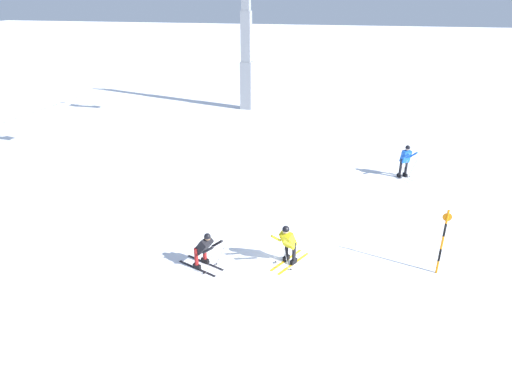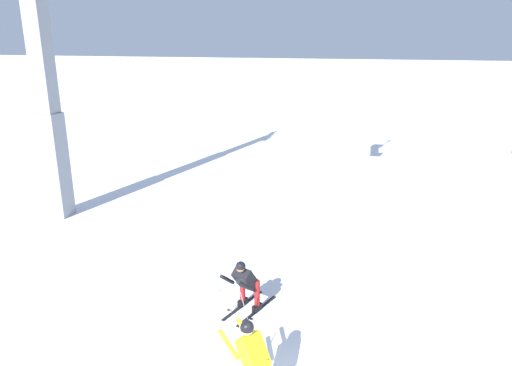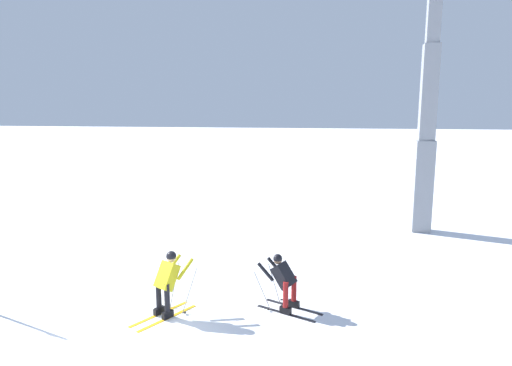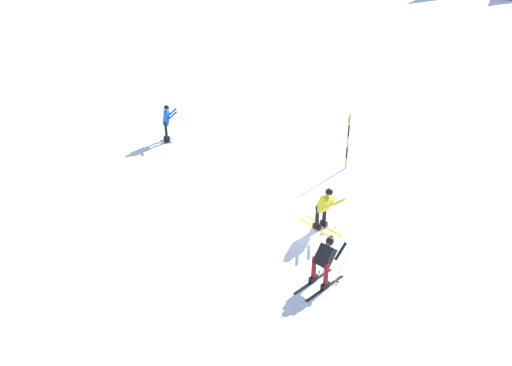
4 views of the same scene
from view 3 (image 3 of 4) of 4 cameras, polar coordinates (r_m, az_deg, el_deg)
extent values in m
plane|color=white|center=(10.19, -18.90, -18.87)|extent=(260.00, 260.00, 0.00)
cube|color=yellow|center=(10.80, -12.93, -16.87)|extent=(1.54, 0.86, 0.01)
cube|color=black|center=(10.76, -12.95, -16.46)|extent=(0.30, 0.23, 0.16)
cylinder|color=black|center=(10.58, -13.03, -14.40)|extent=(0.13, 0.13, 0.68)
cube|color=yellow|center=(10.57, -11.83, -17.43)|extent=(1.54, 0.86, 0.01)
cube|color=black|center=(10.53, -11.85, -17.02)|extent=(0.30, 0.23, 0.16)
cylinder|color=black|center=(10.35, -11.93, -14.93)|extent=(0.13, 0.13, 0.68)
cube|color=gold|center=(10.38, -11.93, -12.18)|extent=(0.65, 0.61, 0.68)
sphere|color=beige|center=(10.32, -11.38, -9.85)|extent=(0.23, 0.23, 0.23)
sphere|color=black|center=(10.30, -11.38, -9.66)|extent=(0.24, 0.24, 0.24)
cylinder|color=gold|center=(10.71, -11.17, -10.78)|extent=(0.49, 0.31, 0.45)
cylinder|color=gray|center=(11.00, -11.02, -13.70)|extent=(0.47, 0.13, 1.18)
cylinder|color=black|center=(11.10, -11.84, -15.81)|extent=(0.07, 0.07, 0.01)
cylinder|color=gold|center=(10.38, -9.54, -11.40)|extent=(0.49, 0.31, 0.45)
cylinder|color=gray|center=(10.61, -9.08, -14.54)|extent=(0.37, 0.33, 1.18)
cylinder|color=black|center=(10.65, -9.59, -16.88)|extent=(0.07, 0.07, 0.01)
cube|color=gray|center=(18.20, 21.61, -0.44)|extent=(0.71, 0.71, 3.68)
cube|color=gray|center=(17.99, 22.33, 11.19)|extent=(0.60, 0.60, 3.68)
cube|color=black|center=(10.59, 4.00, -17.19)|extent=(0.63, 1.50, 0.01)
cube|color=black|center=(10.55, 4.00, -16.77)|extent=(0.20, 0.30, 0.16)
cylinder|color=maroon|center=(10.38, 4.03, -14.82)|extent=(0.13, 0.13, 0.63)
cube|color=black|center=(10.92, 5.11, -16.34)|extent=(0.63, 1.50, 0.01)
cube|color=black|center=(10.88, 5.12, -15.93)|extent=(0.20, 0.30, 0.16)
cylinder|color=maroon|center=(10.72, 5.15, -14.02)|extent=(0.13, 0.13, 0.63)
cube|color=black|center=(10.48, 3.78, -12.35)|extent=(0.59, 0.67, 0.62)
sphere|color=#997051|center=(10.44, 2.96, -10.35)|extent=(0.21, 0.21, 0.21)
sphere|color=black|center=(10.42, 2.96, -10.16)|extent=(0.23, 0.23, 0.23)
cylinder|color=black|center=(10.44, 1.31, -11.93)|extent=(0.24, 0.47, 0.42)
cylinder|color=gray|center=(10.63, 1.02, -14.72)|extent=(0.07, 0.50, 1.06)
cylinder|color=black|center=(10.66, 1.71, -16.71)|extent=(0.07, 0.07, 0.01)
cylinder|color=black|center=(10.81, 2.61, -11.17)|extent=(0.24, 0.47, 0.42)
cylinder|color=gray|center=(11.07, 2.57, -13.72)|extent=(0.30, 0.42, 1.06)
cylinder|color=black|center=(11.17, 3.49, -15.46)|extent=(0.07, 0.07, 0.01)
camera|label=1|loc=(22.00, -3.68, 18.84)|focal=30.00mm
camera|label=2|loc=(12.92, -45.50, 13.10)|focal=33.13mm
camera|label=4|loc=(16.47, 51.54, 19.76)|focal=35.89mm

